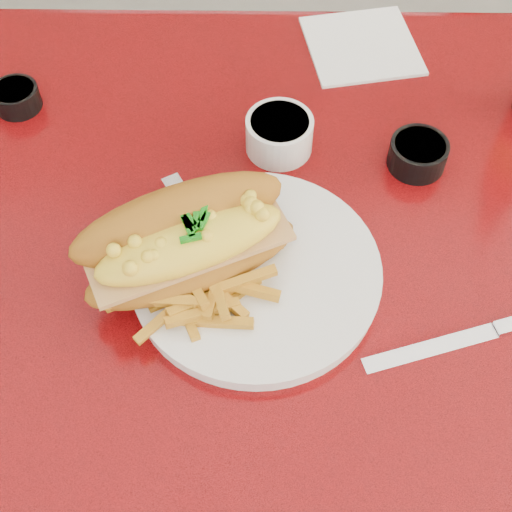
{
  "coord_description": "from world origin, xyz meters",
  "views": [
    {
      "loc": [
        0.02,
        -0.44,
        1.38
      ],
      "look_at": [
        0.01,
        -0.05,
        0.81
      ],
      "focal_mm": 50.0,
      "sensor_mm": 36.0,
      "label": 1
    }
  ],
  "objects_px": {
    "booth_bench_far": "(255,76)",
    "sauce_cup_right": "(418,153)",
    "diner_table": "(247,318)",
    "fork": "(200,226)",
    "gravy_ramekin": "(279,133)",
    "sauce_cup_left": "(16,97)",
    "dinner_plate": "(256,273)",
    "knife": "(486,333)",
    "mac_hoagie": "(187,241)"
  },
  "relations": [
    {
      "from": "diner_table",
      "to": "gravy_ramekin",
      "type": "xyz_separation_m",
      "value": [
        0.04,
        0.14,
        0.18
      ]
    },
    {
      "from": "dinner_plate",
      "to": "mac_hoagie",
      "type": "distance_m",
      "value": 0.08
    },
    {
      "from": "gravy_ramekin",
      "to": "sauce_cup_left",
      "type": "height_order",
      "value": "gravy_ramekin"
    },
    {
      "from": "fork",
      "to": "knife",
      "type": "height_order",
      "value": "fork"
    },
    {
      "from": "dinner_plate",
      "to": "knife",
      "type": "xyz_separation_m",
      "value": [
        0.22,
        -0.06,
        -0.01
      ]
    },
    {
      "from": "fork",
      "to": "sauce_cup_left",
      "type": "xyz_separation_m",
      "value": [
        -0.23,
        0.19,
        -0.0
      ]
    },
    {
      "from": "booth_bench_far",
      "to": "sauce_cup_right",
      "type": "height_order",
      "value": "booth_bench_far"
    },
    {
      "from": "diner_table",
      "to": "fork",
      "type": "height_order",
      "value": "fork"
    },
    {
      "from": "booth_bench_far",
      "to": "dinner_plate",
      "type": "distance_m",
      "value": 0.99
    },
    {
      "from": "diner_table",
      "to": "sauce_cup_right",
      "type": "bearing_deg",
      "value": 30.28
    },
    {
      "from": "gravy_ramekin",
      "to": "knife",
      "type": "xyz_separation_m",
      "value": [
        0.2,
        -0.24,
        -0.02
      ]
    },
    {
      "from": "booth_bench_far",
      "to": "gravy_ramekin",
      "type": "relative_size",
      "value": 11.9
    },
    {
      "from": "dinner_plate",
      "to": "gravy_ramekin",
      "type": "relative_size",
      "value": 3.08
    },
    {
      "from": "gravy_ramekin",
      "to": "sauce_cup_right",
      "type": "height_order",
      "value": "gravy_ramekin"
    },
    {
      "from": "fork",
      "to": "sauce_cup_right",
      "type": "height_order",
      "value": "sauce_cup_right"
    },
    {
      "from": "mac_hoagie",
      "to": "sauce_cup_right",
      "type": "bearing_deg",
      "value": 7.23
    },
    {
      "from": "fork",
      "to": "sauce_cup_left",
      "type": "height_order",
      "value": "sauce_cup_left"
    },
    {
      "from": "diner_table",
      "to": "mac_hoagie",
      "type": "distance_m",
      "value": 0.23
    },
    {
      "from": "booth_bench_far",
      "to": "fork",
      "type": "distance_m",
      "value": 0.95
    },
    {
      "from": "sauce_cup_right",
      "to": "mac_hoagie",
      "type": "bearing_deg",
      "value": -148.14
    },
    {
      "from": "diner_table",
      "to": "gravy_ramekin",
      "type": "height_order",
      "value": "gravy_ramekin"
    },
    {
      "from": "booth_bench_far",
      "to": "sauce_cup_right",
      "type": "relative_size",
      "value": 15.03
    },
    {
      "from": "booth_bench_far",
      "to": "sauce_cup_left",
      "type": "distance_m",
      "value": 0.84
    },
    {
      "from": "sauce_cup_left",
      "to": "dinner_plate",
      "type": "bearing_deg",
      "value": -40.17
    },
    {
      "from": "sauce_cup_right",
      "to": "fork",
      "type": "bearing_deg",
      "value": -156.32
    },
    {
      "from": "sauce_cup_left",
      "to": "knife",
      "type": "xyz_separation_m",
      "value": [
        0.51,
        -0.31,
        -0.01
      ]
    },
    {
      "from": "booth_bench_far",
      "to": "sauce_cup_right",
      "type": "distance_m",
      "value": 0.88
    },
    {
      "from": "booth_bench_far",
      "to": "mac_hoagie",
      "type": "height_order",
      "value": "booth_bench_far"
    },
    {
      "from": "booth_bench_far",
      "to": "knife",
      "type": "distance_m",
      "value": 1.06
    },
    {
      "from": "diner_table",
      "to": "fork",
      "type": "relative_size",
      "value": 8.37
    },
    {
      "from": "knife",
      "to": "booth_bench_far",
      "type": "bearing_deg",
      "value": 87.02
    },
    {
      "from": "gravy_ramekin",
      "to": "knife",
      "type": "relative_size",
      "value": 0.48
    },
    {
      "from": "diner_table",
      "to": "booth_bench_far",
      "type": "distance_m",
      "value": 0.87
    },
    {
      "from": "diner_table",
      "to": "booth_bench_far",
      "type": "height_order",
      "value": "booth_bench_far"
    },
    {
      "from": "mac_hoagie",
      "to": "fork",
      "type": "relative_size",
      "value": 1.63
    },
    {
      "from": "dinner_plate",
      "to": "mac_hoagie",
      "type": "bearing_deg",
      "value": 176.19
    },
    {
      "from": "gravy_ramekin",
      "to": "knife",
      "type": "bearing_deg",
      "value": -50.76
    },
    {
      "from": "sauce_cup_left",
      "to": "sauce_cup_right",
      "type": "xyz_separation_m",
      "value": [
        0.47,
        -0.09,
        0.0
      ]
    },
    {
      "from": "mac_hoagie",
      "to": "fork",
      "type": "bearing_deg",
      "value": 56.21
    },
    {
      "from": "fork",
      "to": "sauce_cup_right",
      "type": "bearing_deg",
      "value": -95.8
    },
    {
      "from": "knife",
      "to": "dinner_plate",
      "type": "bearing_deg",
      "value": 147.31
    },
    {
      "from": "gravy_ramekin",
      "to": "fork",
      "type": "bearing_deg",
      "value": -122.76
    },
    {
      "from": "diner_table",
      "to": "sauce_cup_left",
      "type": "bearing_deg",
      "value": 144.31
    },
    {
      "from": "diner_table",
      "to": "dinner_plate",
      "type": "relative_size",
      "value": 3.97
    },
    {
      "from": "sauce_cup_right",
      "to": "sauce_cup_left",
      "type": "bearing_deg",
      "value": 169.39
    },
    {
      "from": "diner_table",
      "to": "booth_bench_far",
      "type": "bearing_deg",
      "value": 90.0
    },
    {
      "from": "dinner_plate",
      "to": "knife",
      "type": "height_order",
      "value": "dinner_plate"
    },
    {
      "from": "diner_table",
      "to": "knife",
      "type": "bearing_deg",
      "value": -24.44
    },
    {
      "from": "diner_table",
      "to": "knife",
      "type": "distance_m",
      "value": 0.3
    },
    {
      "from": "dinner_plate",
      "to": "booth_bench_far",
      "type": "bearing_deg",
      "value": 90.81
    }
  ]
}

